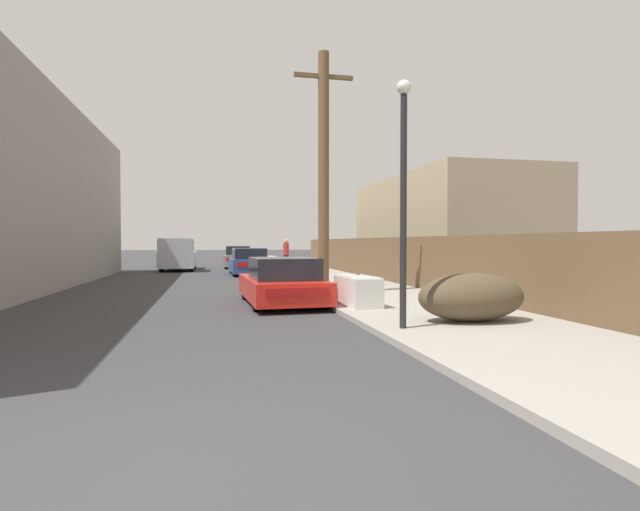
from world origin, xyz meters
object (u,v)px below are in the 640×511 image
parked_sports_car_red (282,283)px  utility_pole (324,170)px  pedestrian (286,254)px  brush_pile (471,297)px  pickup_truck (178,255)px  car_parked_far (238,258)px  discarded_fridge (358,291)px  street_lamp (403,184)px  car_parked_mid (249,262)px

parked_sports_car_red → utility_pole: utility_pole is taller
pedestrian → parked_sports_car_red: bearing=-98.8°
brush_pile → pedestrian: pedestrian is taller
pickup_truck → utility_pole: bearing=108.8°
car_parked_far → utility_pole: utility_pole is taller
discarded_fridge → pedestrian: 16.62m
pickup_truck → pedestrian: size_ratio=3.14×
parked_sports_car_red → utility_pole: bearing=41.7°
street_lamp → car_parked_far: bearing=93.8°
car_parked_far → street_lamp: size_ratio=1.00×
car_parked_far → pedestrian: size_ratio=2.54×
utility_pole → pedestrian: (0.87, 13.65, -2.81)m
pickup_truck → utility_pole: utility_pole is taller
parked_sports_car_red → pickup_truck: 17.77m
car_parked_mid → pickup_truck: (-3.82, 4.71, 0.30)m
pickup_truck → car_parked_mid: bearing=129.8°
discarded_fridge → utility_pole: 4.47m
parked_sports_car_red → brush_pile: parked_sports_car_red is taller
street_lamp → brush_pile: size_ratio=2.04×
car_parked_mid → parked_sports_car_red: bearing=-91.2°
pickup_truck → pedestrian: pickup_truck is taller
discarded_fridge → car_parked_mid: car_parked_mid is taller
car_parked_mid → street_lamp: 17.67m
parked_sports_car_red → pedestrian: pedestrian is taller
brush_pile → pedestrian: bearing=92.3°
utility_pole → parked_sports_car_red: bearing=-136.2°
discarded_fridge → pedestrian: (0.68, 16.60, 0.54)m
brush_pile → pickup_truck: bearing=107.6°
pickup_truck → utility_pole: (5.24, -15.96, 2.89)m
pickup_truck → street_lamp: size_ratio=1.23×
utility_pole → brush_pile: size_ratio=3.32×
street_lamp → pedestrian: bearing=87.7°
discarded_fridge → brush_pile: 3.19m
car_parked_far → brush_pile: 24.54m
brush_pile → discarded_fridge: bearing=117.6°
car_parked_mid → brush_pile: car_parked_mid is taller
discarded_fridge → street_lamp: (-0.13, -3.28, 2.23)m
pickup_truck → brush_pile: bearing=108.3°
car_parked_far → utility_pole: size_ratio=0.61×
car_parked_far → street_lamp: (1.63, -24.78, 2.05)m
car_parked_mid → pedestrian: pedestrian is taller
utility_pole → pedestrian: bearing=86.3°
discarded_fridge → car_parked_mid: size_ratio=0.39×
car_parked_far → utility_pole: (1.57, -18.55, 3.17)m
car_parked_mid → pickup_truck: 6.07m
car_parked_mid → pickup_truck: bearing=128.1°
utility_pole → car_parked_mid: bearing=97.2°
car_parked_mid → brush_pile: 17.31m
discarded_fridge → pickup_truck: 19.68m
utility_pole → brush_pile: bearing=-73.9°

